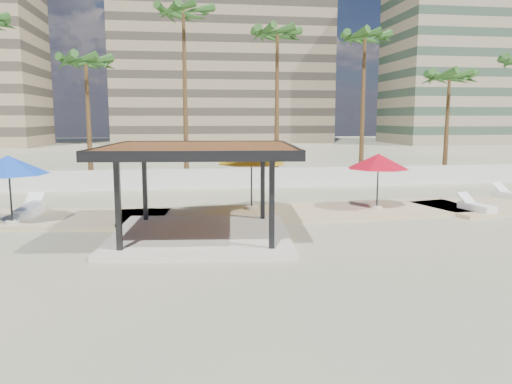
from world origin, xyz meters
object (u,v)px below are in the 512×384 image
Objects in this scene: pavilion_central at (200,183)px; lounger_a at (30,210)px; umbrella_c at (378,161)px; lounger_c at (511,195)px; lounger_b at (476,207)px.

pavilion_central reaches higher than lounger_a.
umbrella_c is 1.50× the size of lounger_c.
pavilion_central is 2.30× the size of umbrella_c.
lounger_a is (-7.12, 4.42, -1.61)m from pavilion_central.
lounger_a is 1.06× the size of lounger_c.
lounger_b is 0.94× the size of lounger_c.
lounger_a is at bearing 177.23° from umbrella_c.
lounger_c is at bearing -64.62° from lounger_b.
lounger_c is (3.66, 2.81, 0.01)m from lounger_b.
lounger_b is (4.22, -1.10, -1.98)m from umbrella_c.
umbrella_c is at bearing -91.76° from lounger_a.
umbrella_c is (8.13, 3.69, 0.34)m from pavilion_central.
umbrella_c is at bearing 30.02° from pavilion_central.
pavilion_central reaches higher than lounger_c.
lounger_a is 19.56m from lounger_b.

